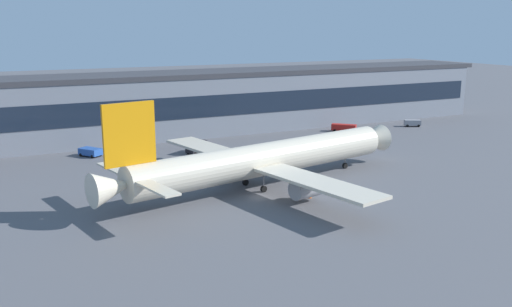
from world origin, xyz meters
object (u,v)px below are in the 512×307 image
at_px(airliner, 262,160).
at_px(traffic_cone_0, 310,196).
at_px(follow_me_car, 412,123).
at_px(belt_loader, 343,127).
at_px(crew_van, 197,146).
at_px(pushback_tractor, 90,151).

xyz_separation_m(airliner, traffic_cone_0, (4.05, -9.11, -4.49)).
xyz_separation_m(airliner, follow_me_car, (64.38, 34.09, -3.76)).
xyz_separation_m(belt_loader, follow_me_car, (21.56, -2.28, -0.06)).
xyz_separation_m(airliner, crew_van, (-0.82, 30.05, -3.40)).
distance_m(belt_loader, traffic_cone_0, 59.77).
bearing_deg(traffic_cone_0, pushback_tractor, 119.79).
xyz_separation_m(belt_loader, traffic_cone_0, (-38.77, -45.49, -0.79)).
bearing_deg(follow_me_car, pushback_tractor, 177.97).
relative_size(pushback_tractor, belt_loader, 0.91).
height_order(airliner, follow_me_car, airliner).
bearing_deg(follow_me_car, airliner, -152.10).
relative_size(pushback_tractor, traffic_cone_0, 7.50).
bearing_deg(airliner, crew_van, 91.56).
distance_m(airliner, belt_loader, 56.30).
relative_size(crew_van, traffic_cone_0, 7.68).
height_order(airliner, crew_van, airliner).
height_order(airliner, traffic_cone_0, airliner).
relative_size(airliner, follow_me_car, 12.88).
height_order(crew_van, traffic_cone_0, crew_van).
bearing_deg(pushback_tractor, airliner, -58.88).
height_order(pushback_tractor, follow_me_car, follow_me_car).
bearing_deg(crew_van, airliner, -88.44).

